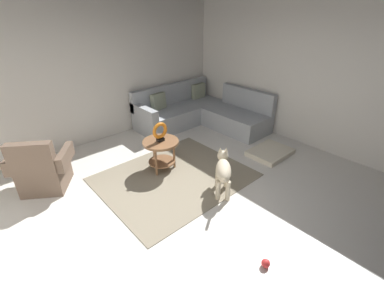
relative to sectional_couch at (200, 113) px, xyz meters
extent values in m
cube|color=silver|center=(-1.99, -2.02, -0.34)|extent=(6.00, 6.00, 0.10)
cube|color=silver|center=(-1.99, 0.92, 1.06)|extent=(6.00, 0.12, 2.70)
cube|color=silver|center=(0.95, -2.02, 1.06)|extent=(0.12, 6.00, 2.70)
cube|color=gray|center=(-1.84, -1.32, -0.28)|extent=(2.30, 1.90, 0.01)
cube|color=#9EA3A8|center=(-0.26, 0.38, -0.08)|extent=(2.20, 0.85, 0.42)
cube|color=#9EA3A8|center=(-0.26, 0.74, 0.36)|extent=(2.20, 0.14, 0.46)
cube|color=#9EA3A8|center=(0.42, -0.74, -0.08)|extent=(0.85, 1.40, 0.42)
cube|color=#9EA3A8|center=(0.77, -0.74, 0.36)|extent=(0.14, 1.40, 0.46)
cube|color=#9EA3A8|center=(-1.28, 0.38, 0.24)|extent=(0.16, 0.85, 0.22)
cube|color=gray|center=(0.49, 0.59, 0.30)|extent=(0.38, 0.13, 0.38)
cube|color=gray|center=(-0.76, 0.59, 0.30)|extent=(0.40, 0.22, 0.39)
cube|color=brown|center=(-3.46, -0.20, -0.09)|extent=(0.83, 0.83, 0.40)
cube|color=brown|center=(-3.60, -0.41, 0.35)|extent=(0.58, 0.45, 0.48)
cube|color=brown|center=(-3.75, -0.01, 0.22)|extent=(0.42, 0.55, 0.22)
cube|color=brown|center=(-3.17, -0.40, 0.22)|extent=(0.42, 0.55, 0.22)
cylinder|color=brown|center=(-1.83, -0.98, 0.23)|extent=(0.60, 0.60, 0.04)
cylinder|color=brown|center=(-1.83, -0.98, -0.14)|extent=(0.45, 0.45, 0.02)
cylinder|color=brown|center=(-1.83, -0.76, -0.04)|extent=(0.04, 0.04, 0.50)
cylinder|color=brown|center=(-2.02, -1.09, -0.04)|extent=(0.04, 0.04, 0.50)
cylinder|color=brown|center=(-1.65, -1.09, -0.04)|extent=(0.04, 0.04, 0.50)
cube|color=black|center=(-1.83, -0.98, 0.28)|extent=(0.12, 0.08, 0.05)
torus|color=orange|center=(-1.83, -0.98, 0.44)|extent=(0.28, 0.06, 0.28)
cube|color=beige|center=(-0.01, -1.94, -0.24)|extent=(0.80, 0.60, 0.09)
cylinder|color=beige|center=(-1.50, -1.97, -0.13)|extent=(0.07, 0.07, 0.32)
cylinder|color=beige|center=(-1.40, -2.07, -0.13)|extent=(0.07, 0.07, 0.32)
cylinder|color=beige|center=(-1.72, -2.19, -0.13)|extent=(0.07, 0.07, 0.32)
cylinder|color=beige|center=(-1.63, -2.29, -0.13)|extent=(0.07, 0.07, 0.32)
ellipsoid|color=beige|center=(-1.56, -2.13, 0.12)|extent=(0.53, 0.52, 0.24)
sphere|color=beige|center=(-1.35, -1.92, 0.19)|extent=(0.17, 0.17, 0.17)
ellipsoid|color=beige|center=(-1.30, -1.87, 0.17)|extent=(0.13, 0.13, 0.07)
cone|color=beige|center=(-1.39, -1.90, 0.30)|extent=(0.06, 0.06, 0.07)
cone|color=beige|center=(-1.33, -1.96, 0.30)|extent=(0.06, 0.06, 0.07)
cylinder|color=beige|center=(-1.79, -2.35, 0.16)|extent=(0.17, 0.17, 0.16)
sphere|color=red|center=(-2.17, -3.31, -0.24)|extent=(0.09, 0.09, 0.09)
camera|label=1|loc=(-4.06, -4.23, 2.21)|focal=24.92mm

